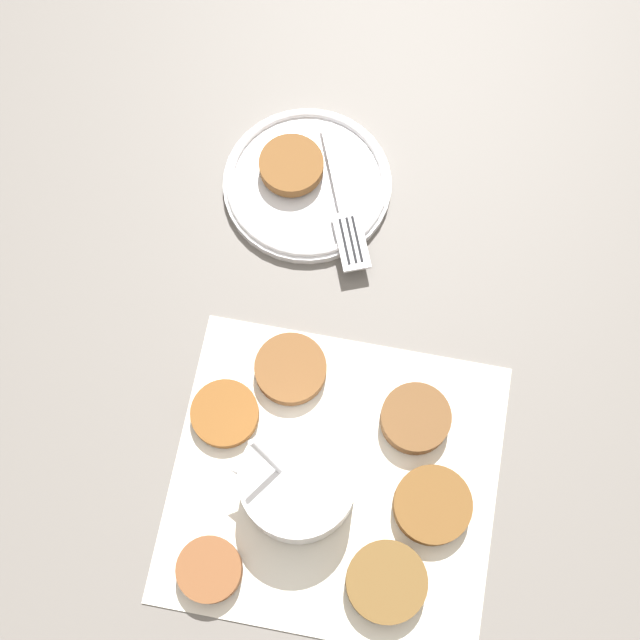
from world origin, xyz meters
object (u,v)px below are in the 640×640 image
(fritter_on_plate, at_px, (291,165))
(sauce_bowl, at_px, (297,487))
(serving_plate, at_px, (307,183))
(fork, at_px, (345,212))

(fritter_on_plate, bearing_deg, sauce_bowl, 99.75)
(serving_plate, height_order, fork, fork)
(sauce_bowl, relative_size, fritter_on_plate, 1.78)
(sauce_bowl, distance_m, serving_plate, 0.32)
(serving_plate, bearing_deg, sauce_bowl, 96.89)
(fritter_on_plate, bearing_deg, serving_plate, 149.91)
(serving_plate, distance_m, fork, 0.06)
(fritter_on_plate, height_order, fork, fritter_on_plate)
(sauce_bowl, distance_m, fork, 0.29)
(serving_plate, bearing_deg, fork, 144.31)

